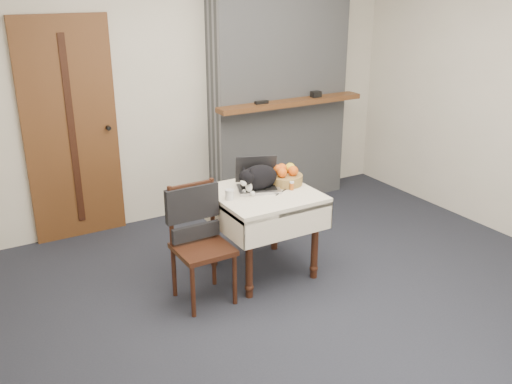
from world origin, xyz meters
TOP-DOWN VIEW (x-y plane):
  - ground at (0.00, 0.00)m, footprint 4.50×4.50m
  - room_shell at (0.00, 0.46)m, footprint 4.52×4.01m
  - door at (-1.20, 1.97)m, footprint 0.82×0.10m
  - chimney at (0.90, 1.85)m, footprint 1.62×0.48m
  - side_table at (-0.10, 0.49)m, footprint 0.78×0.78m
  - laptop at (-0.09, 0.59)m, footprint 0.41×0.38m
  - cat at (-0.10, 0.55)m, footprint 0.49×0.31m
  - cream_jar at (-0.40, 0.48)m, footprint 0.07×0.07m
  - pill_bottle at (0.12, 0.41)m, footprint 0.03×0.03m
  - fruit_basket at (0.15, 0.56)m, footprint 0.28×0.28m
  - desk_clutter at (0.04, 0.48)m, footprint 0.14×0.05m
  - chair at (-0.71, 0.42)m, footprint 0.41×0.40m

SIDE VIEW (x-z plane):
  - ground at x=0.00m, z-range 0.00..0.00m
  - chair at x=-0.71m, z-range 0.12..1.01m
  - side_table at x=-0.10m, z-range 0.24..0.94m
  - desk_clutter at x=0.04m, z-range 0.70..0.71m
  - pill_bottle at x=0.12m, z-range 0.70..0.77m
  - cream_jar at x=-0.40m, z-range 0.70..0.78m
  - laptop at x=-0.09m, z-range 0.64..0.88m
  - fruit_basket at x=0.15m, z-range 0.68..0.84m
  - cat at x=-0.10m, z-range 0.68..0.92m
  - door at x=-1.20m, z-range 0.00..2.00m
  - chimney at x=0.90m, z-range 0.00..2.60m
  - room_shell at x=0.00m, z-range 0.46..3.07m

